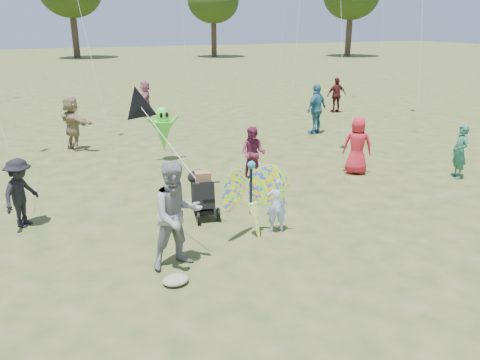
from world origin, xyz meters
name	(u,v)px	position (x,y,z in m)	size (l,w,h in m)	color
ground	(282,256)	(0.00, 0.00, 0.00)	(160.00, 160.00, 0.00)	#51592B
child_girl	(276,204)	(0.44, 1.07, 0.61)	(0.45, 0.29, 1.22)	#B1C7FB
adult_man	(177,215)	(-1.88, 0.49, 0.99)	(0.96, 0.75, 1.97)	gray
grey_bag	(175,280)	(-2.13, -0.12, 0.07)	(0.45, 0.37, 0.14)	gray
crowd_a	(357,146)	(4.48, 3.64, 0.84)	(0.82, 0.53, 1.67)	red
crowd_b	(21,193)	(-4.43, 3.55, 0.76)	(0.98, 0.57, 1.52)	black
crowd_c	(316,109)	(6.26, 8.54, 0.98)	(1.15, 0.48, 1.96)	teal
crowd_d	(73,123)	(-2.75, 9.86, 0.93)	(1.72, 0.55, 1.86)	#957F5B
crowd_e	(253,153)	(1.51, 4.41, 0.75)	(0.73, 0.57, 1.50)	maroon
crowd_f	(460,152)	(6.86, 2.12, 0.77)	(0.56, 0.37, 1.53)	#286A54
crowd_h	(337,95)	(9.68, 12.02, 0.84)	(0.99, 0.41, 1.69)	#451717
crowd_j	(145,99)	(0.96, 14.93, 0.82)	(1.51, 0.48, 1.63)	#A55E6F
jogging_stroller	(202,191)	(-0.71, 2.47, 0.61)	(0.65, 1.11, 1.09)	black
butterfly_kite	(253,199)	(-0.11, 1.06, 0.83)	(1.74, 0.75, 1.82)	#FF4428
delta_kite_rig	(141,107)	(-2.01, 2.24, 2.64)	(0.99, 1.98, 1.47)	black
alien_kite	(163,131)	(-0.27, 7.25, 0.97)	(1.12, 0.69, 1.74)	#52EE38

